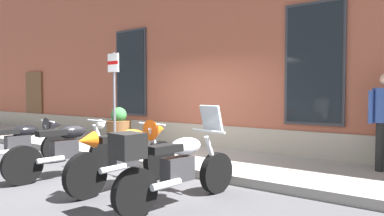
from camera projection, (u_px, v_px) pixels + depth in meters
ground_plane at (141, 169)px, 6.78m from camera, size 140.00×140.00×0.00m
sidewalk at (178, 156)px, 7.73m from camera, size 32.58×2.34×0.15m
brick_pub_facade at (265, 23)px, 11.34m from camera, size 26.58×7.12×7.66m
motorcycle_black_sport at (25, 141)px, 6.92m from camera, size 0.63×2.10×0.98m
motorcycle_black_naked at (68, 150)px, 6.13m from camera, size 0.63×2.16×0.99m
motorcycle_orange_sport at (130, 151)px, 5.47m from camera, size 0.62×2.15×1.05m
motorcycle_silver_touring at (174, 165)px, 4.53m from camera, size 0.75×2.08×1.33m
parking_sign at (114, 87)px, 8.15m from camera, size 0.36×0.07×2.32m
barrel_planter at (119, 130)px, 8.71m from camera, size 0.64×0.64×0.99m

